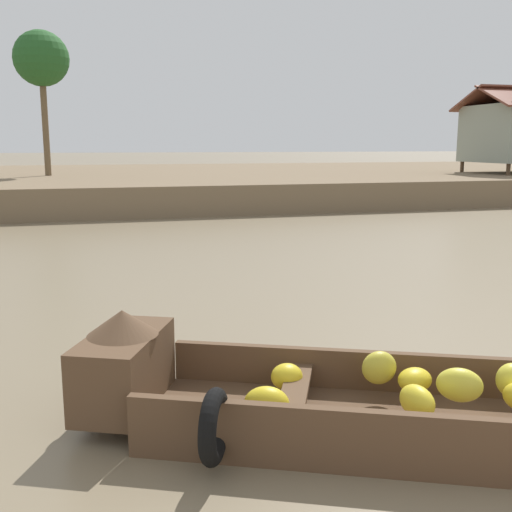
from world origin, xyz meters
name	(u,v)px	position (x,y,z in m)	size (l,w,h in m)	color
ground_plane	(269,269)	(0.00, 10.00, 0.00)	(300.00, 300.00, 0.00)	#7A6B51
riverbank_strip	(158,182)	(0.00, 27.76, 0.47)	(160.00, 20.00, 0.94)	#756047
banana_boat	(406,399)	(-0.77, 3.87, 0.30)	(4.89, 2.99, 0.89)	brown
palm_tree_mid	(41,60)	(-4.53, 25.30, 5.31)	(2.09, 2.09, 5.48)	brown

